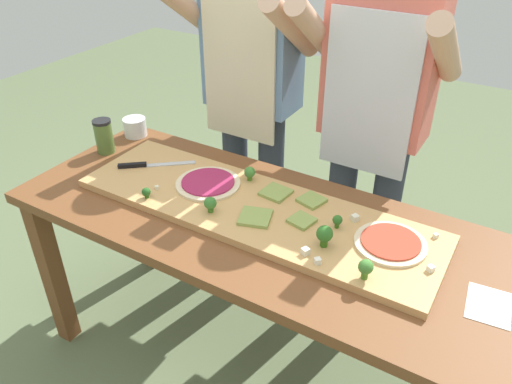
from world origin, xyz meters
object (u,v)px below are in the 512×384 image
pizza_slice_near_left (302,220)px  broccoli_floret_back_mid (366,268)px  pizza_slice_center (312,200)px  sauce_jar (104,136)px  recipe_note (489,305)px  cheese_crumble_b (157,188)px  cook_left (251,85)px  cook_right (374,111)px  pizza_slice_near_right (276,193)px  cheese_crumble_f (305,251)px  pizza_slice_far_left (255,217)px  cheese_crumble_e (436,236)px  broccoli_floret_front_right (250,173)px  cheese_crumble_a (431,269)px  broccoli_floret_center_right (210,204)px  chefs_knife (146,165)px  pizza_whole_beet_magenta (208,183)px  broccoli_floret_front_mid (325,235)px  prep_table (255,242)px  cheese_crumble_c (318,261)px  broccoli_floret_back_right (146,192)px  cheese_crumble_d (355,218)px  pizza_whole_tomato_red (391,243)px  flour_cup (135,128)px

pizza_slice_near_left → broccoli_floret_back_mid: size_ratio=1.20×
pizza_slice_center → sauce_jar: (-0.93, -0.07, 0.04)m
pizza_slice_center → recipe_note: pizza_slice_center is taller
pizza_slice_center → cheese_crumble_b: cheese_crumble_b is taller
pizza_slice_center → cook_left: bearing=140.0°
pizza_slice_center → cheese_crumble_b: (-0.52, -0.22, 0.00)m
pizza_slice_center → cook_right: cook_right is taller
pizza_slice_near_right → cheese_crumble_f: size_ratio=4.41×
pizza_slice_far_left → pizza_slice_center: 0.22m
pizza_slice_near_left → cheese_crumble_e: (0.40, 0.14, 0.00)m
cook_right → pizza_slice_far_left: bearing=-105.4°
broccoli_floret_front_right → cheese_crumble_a: bearing=-12.8°
broccoli_floret_center_right → broccoli_floret_front_right: bearing=88.7°
chefs_knife → pizza_whole_beet_magenta: 0.29m
pizza_slice_near_left → pizza_slice_center: size_ratio=0.94×
pizza_whole_beet_magenta → broccoli_floret_front_mid: 0.53m
cheese_crumble_a → pizza_slice_near_left: bearing=176.7°
pizza_whole_beet_magenta → sauce_jar: 0.55m
cheese_crumble_b → prep_table: bearing=10.0°
pizza_whole_beet_magenta → cheese_crumble_c: bearing=-19.8°
pizza_whole_beet_magenta → broccoli_floret_back_right: size_ratio=5.97×
pizza_slice_far_left → cheese_crumble_d: 0.33m
pizza_slice_near_left → cheese_crumble_b: cheese_crumble_b is taller
cheese_crumble_b → pizza_whole_tomato_red: bearing=8.5°
broccoli_floret_center_right → cheese_crumble_e: bearing=19.8°
pizza_slice_far_left → cheese_crumble_d: size_ratio=4.67×
chefs_knife → pizza_slice_far_left: 0.56m
cheese_crumble_d → broccoli_floret_front_right: bearing=174.5°
broccoli_floret_front_mid → sauce_jar: (-1.06, 0.14, 0.00)m
pizza_whole_tomato_red → cook_left: size_ratio=0.13×
pizza_slice_far_left → broccoli_floret_back_right: 0.41m
prep_table → cheese_crumble_c: 0.36m
prep_table → pizza_whole_tomato_red: bearing=7.3°
pizza_slice_near_left → pizza_slice_center: (-0.02, 0.13, 0.00)m
cheese_crumble_d → cheese_crumble_f: 0.25m
pizza_slice_near_left → broccoli_floret_center_right: (-0.29, -0.11, 0.03)m
prep_table → broccoli_floret_center_right: bearing=-147.0°
prep_table → broccoli_floret_front_right: 0.26m
cheese_crumble_c → cheese_crumble_e: size_ratio=1.32×
chefs_knife → cheese_crumble_a: size_ratio=13.46×
flour_cup → pizza_slice_near_left: bearing=-14.2°
cook_left → cheese_crumble_f: bearing=-48.5°
broccoli_floret_front_mid → cook_right: cook_right is taller
pizza_slice_center → recipe_note: 0.65m
pizza_slice_near_left → broccoli_floret_center_right: broccoli_floret_center_right is taller
pizza_whole_tomato_red → broccoli_floret_back_right: size_ratio=5.62×
pizza_whole_beet_magenta → cheese_crumble_e: 0.81m
prep_table → pizza_whole_tomato_red: 0.48m
pizza_whole_beet_magenta → recipe_note: (1.00, -0.08, -0.03)m
cook_left → broccoli_floret_front_mid: bearing=-44.2°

